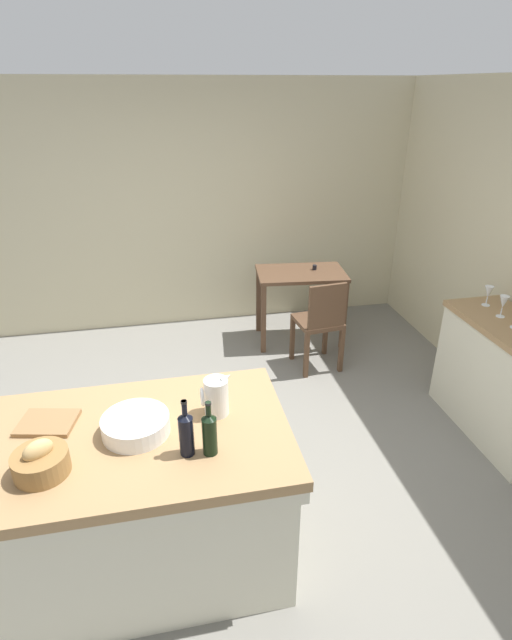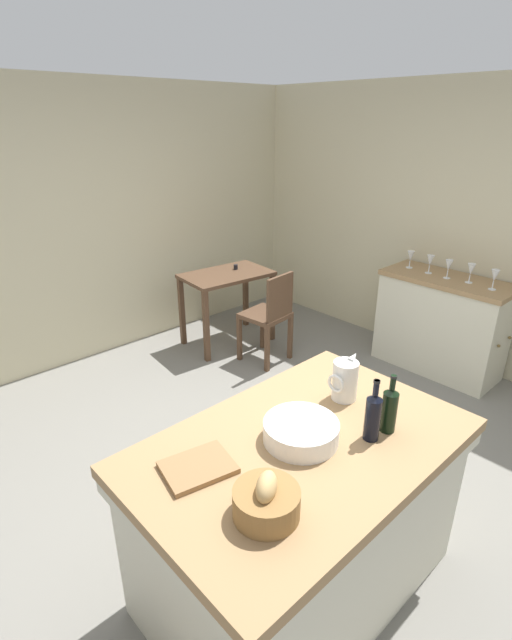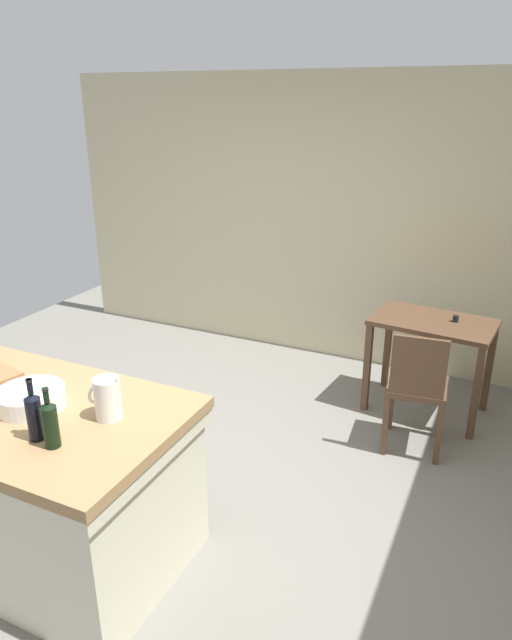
{
  "view_description": "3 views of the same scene",
  "coord_description": "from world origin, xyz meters",
  "px_view_note": "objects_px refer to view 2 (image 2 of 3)",
  "views": [
    {
      "loc": [
        -0.24,
        -2.71,
        2.52
      ],
      "look_at": [
        0.39,
        0.4,
        0.99
      ],
      "focal_mm": 27.43,
      "sensor_mm": 36.0,
      "label": 1
    },
    {
      "loc": [
        -1.78,
        -1.76,
        2.26
      ],
      "look_at": [
        0.26,
        0.43,
        0.96
      ],
      "focal_mm": 26.4,
      "sensor_mm": 36.0,
      "label": 2
    },
    {
      "loc": [
        1.67,
        -2.46,
        2.38
      ],
      "look_at": [
        0.25,
        0.58,
        1.07
      ],
      "focal_mm": 32.33,
      "sensor_mm": 36.0,
      "label": 3
    }
  ],
  "objects_px": {
    "island_table": "(300,511)",
    "wine_glass_far_right": "(411,256)",
    "wine_glass_left": "(471,270)",
    "wine_glass_right": "(430,261)",
    "writing_desk": "(227,285)",
    "wooden_chair": "(270,314)",
    "wine_bottle_amber": "(373,416)",
    "wine_glass_far_left": "(495,276)",
    "wine_bottle_dark": "(389,409)",
    "cutting_board": "(198,467)",
    "wine_glass_middle": "(449,266)",
    "pitcher": "(345,380)",
    "bread_basket": "(266,501)",
    "side_cabinet": "(441,324)",
    "wash_bowl": "(301,431)"
  },
  "relations": [
    {
      "from": "wine_bottle_amber",
      "to": "wine_glass_middle",
      "type": "bearing_deg",
      "value": 19.36
    },
    {
      "from": "wine_glass_far_left",
      "to": "wine_glass_left",
      "type": "distance_m",
      "value": 0.22
    },
    {
      "from": "pitcher",
      "to": "bread_basket",
      "type": "distance_m",
      "value": 0.89
    },
    {
      "from": "bread_basket",
      "to": "wine_glass_left",
      "type": "bearing_deg",
      "value": 11.99
    },
    {
      "from": "island_table",
      "to": "wine_glass_far_left",
      "type": "xyz_separation_m",
      "value": [
        2.66,
        0.25,
        0.55
      ]
    },
    {
      "from": "cutting_board",
      "to": "wine_bottle_dark",
      "type": "height_order",
      "value": "wine_bottle_dark"
    },
    {
      "from": "wash_bowl",
      "to": "wine_glass_far_right",
      "type": "xyz_separation_m",
      "value": [
        2.72,
        1.05,
        0.08
      ]
    },
    {
      "from": "wine_glass_far_left",
      "to": "writing_desk",
      "type": "bearing_deg",
      "value": 115.49
    },
    {
      "from": "wine_bottle_dark",
      "to": "wine_glass_middle",
      "type": "relative_size",
      "value": 1.73
    },
    {
      "from": "bread_basket",
      "to": "wash_bowl",
      "type": "bearing_deg",
      "value": 26.3
    },
    {
      "from": "wine_bottle_amber",
      "to": "bread_basket",
      "type": "bearing_deg",
      "value": 179.83
    },
    {
      "from": "island_table",
      "to": "wine_glass_far_right",
      "type": "distance_m",
      "value": 2.96
    },
    {
      "from": "cutting_board",
      "to": "wine_glass_middle",
      "type": "bearing_deg",
      "value": 8.82
    },
    {
      "from": "wooden_chair",
      "to": "bread_basket",
      "type": "distance_m",
      "value": 2.93
    },
    {
      "from": "wine_glass_left",
      "to": "wine_glass_middle",
      "type": "relative_size",
      "value": 1.01
    },
    {
      "from": "bread_basket",
      "to": "wine_glass_far_left",
      "type": "bearing_deg",
      "value": 8.27
    },
    {
      "from": "wine_bottle_amber",
      "to": "wine_glass_right",
      "type": "bearing_deg",
      "value": 23.06
    },
    {
      "from": "cutting_board",
      "to": "wine_glass_far_right",
      "type": "bearing_deg",
      "value": 15.6
    },
    {
      "from": "island_table",
      "to": "bread_basket",
      "type": "xyz_separation_m",
      "value": [
        -0.42,
        -0.19,
        0.48
      ]
    },
    {
      "from": "side_cabinet",
      "to": "writing_desk",
      "type": "height_order",
      "value": "side_cabinet"
    },
    {
      "from": "wine_glass_left",
      "to": "wine_bottle_amber",
      "type": "bearing_deg",
      "value": -164.87
    },
    {
      "from": "cutting_board",
      "to": "wine_glass_far_left",
      "type": "height_order",
      "value": "wine_glass_far_left"
    },
    {
      "from": "writing_desk",
      "to": "wooden_chair",
      "type": "relative_size",
      "value": 1.03
    },
    {
      "from": "side_cabinet",
      "to": "wine_glass_left",
      "type": "height_order",
      "value": "wine_glass_left"
    },
    {
      "from": "island_table",
      "to": "wine_bottle_dark",
      "type": "height_order",
      "value": "wine_bottle_dark"
    },
    {
      "from": "wine_bottle_amber",
      "to": "wine_glass_right",
      "type": "distance_m",
      "value": 2.66
    },
    {
      "from": "writing_desk",
      "to": "cutting_board",
      "type": "height_order",
      "value": "cutting_board"
    },
    {
      "from": "wine_glass_far_right",
      "to": "pitcher",
      "type": "bearing_deg",
      "value": -157.19
    },
    {
      "from": "writing_desk",
      "to": "wine_bottle_dark",
      "type": "xyz_separation_m",
      "value": [
        -1.25,
        -2.69,
        0.38
      ]
    },
    {
      "from": "wooden_chair",
      "to": "wine_glass_left",
      "type": "distance_m",
      "value": 1.84
    },
    {
      "from": "island_table",
      "to": "side_cabinet",
      "type": "relative_size",
      "value": 1.34
    },
    {
      "from": "wooden_chair",
      "to": "wine_bottle_dark",
      "type": "distance_m",
      "value": 2.48
    },
    {
      "from": "wine_glass_middle",
      "to": "wine_bottle_dark",
      "type": "bearing_deg",
      "value": -159.45
    },
    {
      "from": "wash_bowl",
      "to": "wine_bottle_dark",
      "type": "distance_m",
      "value": 0.42
    },
    {
      "from": "island_table",
      "to": "pitcher",
      "type": "distance_m",
      "value": 0.68
    },
    {
      "from": "side_cabinet",
      "to": "wine_glass_right",
      "type": "relative_size",
      "value": 6.82
    },
    {
      "from": "wine_glass_middle",
      "to": "wine_glass_far_right",
      "type": "xyz_separation_m",
      "value": [
        0.04,
        0.4,
        -0.0
      ]
    },
    {
      "from": "wash_bowl",
      "to": "wine_glass_middle",
      "type": "bearing_deg",
      "value": 13.58
    },
    {
      "from": "wine_glass_far_right",
      "to": "cutting_board",
      "type": "bearing_deg",
      "value": -164.4
    },
    {
      "from": "wine_glass_right",
      "to": "wine_bottle_amber",
      "type": "bearing_deg",
      "value": -156.94
    },
    {
      "from": "pitcher",
      "to": "wine_glass_far_right",
      "type": "relative_size",
      "value": 1.55
    },
    {
      "from": "wine_glass_right",
      "to": "cutting_board",
      "type": "bearing_deg",
      "value": -167.92
    },
    {
      "from": "wash_bowl",
      "to": "wine_glass_far_left",
      "type": "relative_size",
      "value": 1.97
    },
    {
      "from": "wine_glass_left",
      "to": "wine_glass_right",
      "type": "bearing_deg",
      "value": 90.46
    },
    {
      "from": "pitcher",
      "to": "wash_bowl",
      "type": "distance_m",
      "value": 0.43
    },
    {
      "from": "pitcher",
      "to": "wine_bottle_dark",
      "type": "relative_size",
      "value": 0.86
    },
    {
      "from": "wine_bottle_amber",
      "to": "wine_glass_far_right",
      "type": "height_order",
      "value": "wine_bottle_amber"
    },
    {
      "from": "pitcher",
      "to": "wine_glass_far_right",
      "type": "bearing_deg",
      "value": 22.81
    },
    {
      "from": "side_cabinet",
      "to": "island_table",
      "type": "bearing_deg",
      "value": -166.39
    },
    {
      "from": "wooden_chair",
      "to": "wine_glass_middle",
      "type": "bearing_deg",
      "value": -48.66
    }
  ]
}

